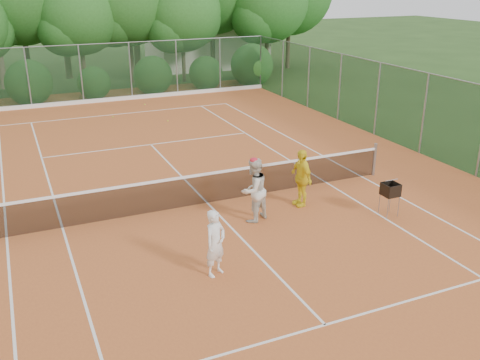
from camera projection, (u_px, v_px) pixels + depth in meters
name	position (u px, v px, depth m)	size (l,w,h in m)	color
ground	(208.00, 204.00, 15.72)	(120.00, 120.00, 0.00)	#254418
clay_court	(208.00, 204.00, 15.72)	(18.00, 36.00, 0.02)	#BB5F2B
club_building	(207.00, 45.00, 39.08)	(8.00, 5.00, 3.00)	beige
tennis_net	(207.00, 187.00, 15.53)	(11.97, 0.10, 1.10)	gray
player_white	(215.00, 243.00, 11.73)	(0.57, 0.37, 1.55)	white
player_center_grp	(254.00, 190.00, 14.33)	(1.06, 0.96, 1.81)	silver
player_yellow	(301.00, 178.00, 15.32)	(0.99, 0.41, 1.69)	yellow
ball_hopper	(390.00, 190.00, 14.68)	(0.41, 0.41, 0.95)	gray
stray_ball_a	(168.00, 121.00, 24.50)	(0.07, 0.07, 0.07)	yellow
stray_ball_b	(145.00, 104.00, 27.62)	(0.07, 0.07, 0.07)	#CCEE37
stray_ball_c	(113.00, 117.00, 25.18)	(0.07, 0.07, 0.07)	#A9C62E
court_markings	(208.00, 203.00, 15.71)	(11.03, 23.83, 0.01)	white
fence_back	(106.00, 73.00, 27.98)	(18.07, 0.07, 3.00)	#19381E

